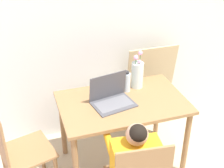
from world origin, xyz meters
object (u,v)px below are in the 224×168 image
Objects in this scene: chair_spare at (18,151)px; person_seated at (133,160)px; laptop at (111,97)px; flower_vase at (137,74)px; water_bottle at (127,82)px.

person_seated is at bearing -137.50° from chair_spare.
laptop is 0.38m from flower_vase.
flower_vase is (0.34, 0.80, 0.26)m from person_seated.
chair_spare is at bearing -26.19° from person_seated.
laptop is at bearing -143.67° from water_bottle.
water_bottle is at bearing 25.51° from laptop.
person_seated is 0.81m from water_bottle.
laptop reaches higher than water_bottle.
person_seated is at bearing -106.38° from water_bottle.
flower_vase is (0.31, 0.19, 0.08)m from laptop.
chair_spare is 4.56× the size of water_bottle.
person_seated is 0.90m from flower_vase.
water_bottle is at bearing -99.92° from person_seated.
chair_spare is 1.11m from water_bottle.
chair_spare is 0.89m from laptop.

